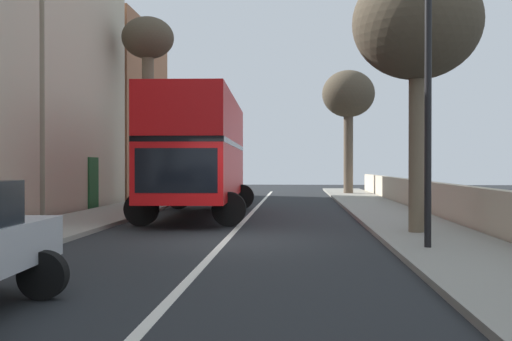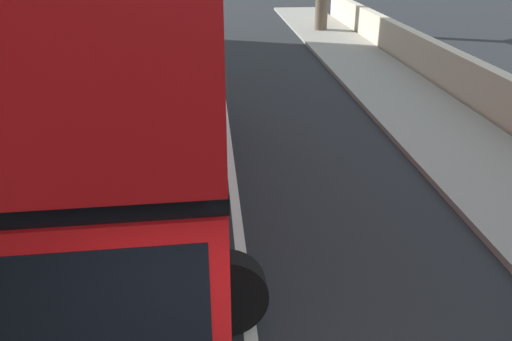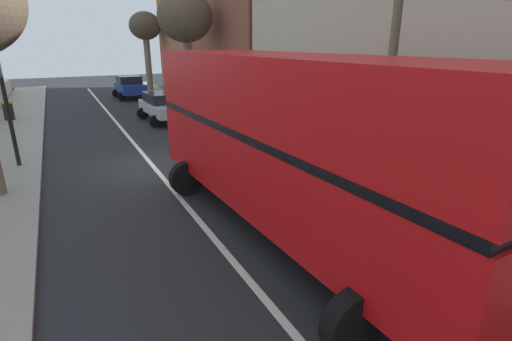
{
  "view_description": "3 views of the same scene",
  "coord_description": "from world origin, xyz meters",
  "views": [
    {
      "loc": [
        1.65,
        -14.19,
        1.76
      ],
      "look_at": [
        0.51,
        3.0,
        1.63
      ],
      "focal_mm": 42.53,
      "sensor_mm": 36.0,
      "label": 1
    },
    {
      "loc": [
        -0.36,
        -1.44,
        4.21
      ],
      "look_at": [
        0.16,
        4.19,
        1.6
      ],
      "focal_mm": 36.61,
      "sensor_mm": 36.0,
      "label": 2
    },
    {
      "loc": [
        2.72,
        13.54,
        4.31
      ],
      "look_at": [
        -1.34,
        5.73,
        1.31
      ],
      "focal_mm": 26.58,
      "sensor_mm": 36.0,
      "label": 3
    }
  ],
  "objects": [
    {
      "name": "street_tree_left_0",
      "position": [
        -4.54,
        -9.38,
        5.61
      ],
      "size": [
        3.21,
        3.21,
        7.02
      ],
      "color": "#7A6B56",
      "rests_on": "sidewalk_left"
    },
    {
      "name": "parked_car_silver_left_1",
      "position": [
        -2.5,
        -7.89,
        0.91
      ],
      "size": [
        2.55,
        4.44,
        1.58
      ],
      "color": "#B7BABF",
      "rests_on": "ground"
    },
    {
      "name": "terraced_houses_left",
      "position": [
        -8.5,
        -0.38,
        5.13
      ],
      "size": [
        4.07,
        47.62,
        10.66
      ],
      "color": "#9E6647",
      "rests_on": "ground"
    },
    {
      "name": "litter_bin_right",
      "position": [
        5.3,
        -11.7,
        0.63
      ],
      "size": [
        0.55,
        0.55,
        1.01
      ],
      "color": "black",
      "rests_on": "sidewalk_right"
    },
    {
      "name": "sidewalk_left",
      "position": [
        -4.9,
        0.0,
        0.06
      ],
      "size": [
        2.6,
        60.0,
        0.12
      ],
      "primitive_type": "cube",
      "color": "gray",
      "rests_on": "ground"
    },
    {
      "name": "ground_plane",
      "position": [
        0.0,
        0.0,
        0.0
      ],
      "size": [
        84.0,
        84.0,
        0.0
      ],
      "primitive_type": "plane",
      "color": "black"
    },
    {
      "name": "double_decker_bus",
      "position": [
        -1.7,
        6.72,
        2.35
      ],
      "size": [
        3.82,
        10.3,
        4.06
      ],
      "color": "red",
      "rests_on": "ground"
    },
    {
      "name": "street_tree_left_2",
      "position": [
        -4.99,
        -22.39,
        5.39
      ],
      "size": [
        2.73,
        2.73,
        6.69
      ],
      "color": "#7A6B56",
      "rests_on": "sidewalk_left"
    },
    {
      "name": "parked_car_blue_left_2",
      "position": [
        -2.5,
        -18.24,
        0.98
      ],
      "size": [
        2.53,
        3.97,
        1.75
      ],
      "color": "#1E389E",
      "rests_on": "ground"
    },
    {
      "name": "road_centre_line",
      "position": [
        0.0,
        0.0,
        0.0
      ],
      "size": [
        0.16,
        54.0,
        0.01
      ],
      "primitive_type": "cube",
      "color": "silver",
      "rests_on": "ground"
    }
  ]
}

